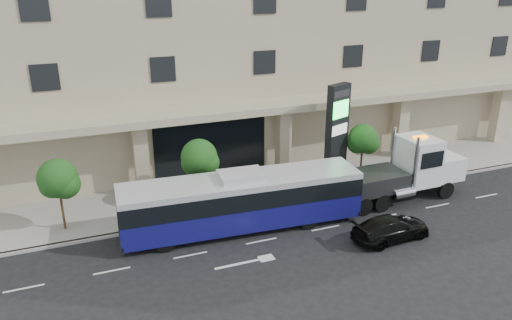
{
  "coord_description": "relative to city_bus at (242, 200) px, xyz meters",
  "views": [
    {
      "loc": [
        -8.98,
        -23.74,
        14.02
      ],
      "look_at": [
        1.05,
        2.0,
        3.38
      ],
      "focal_mm": 35.0,
      "sensor_mm": 36.0,
      "label": 1
    }
  ],
  "objects": [
    {
      "name": "ground",
      "position": [
        0.5,
        -0.26,
        -1.76
      ],
      "size": [
        120.0,
        120.0,
        0.0
      ],
      "primitive_type": "plane",
      "color": "black",
      "rests_on": "ground"
    },
    {
      "name": "sidewalk",
      "position": [
        0.5,
        4.74,
        -1.69
      ],
      "size": [
        120.0,
        6.0,
        0.15
      ],
      "primitive_type": "cube",
      "color": "gray",
      "rests_on": "ground"
    },
    {
      "name": "curb",
      "position": [
        0.5,
        1.74,
        -1.69
      ],
      "size": [
        120.0,
        0.3,
        0.15
      ],
      "primitive_type": "cube",
      "color": "gray",
      "rests_on": "ground"
    },
    {
      "name": "convention_center",
      "position": [
        0.5,
        15.16,
        8.21
      ],
      "size": [
        60.0,
        17.6,
        20.0
      ],
      "color": "tan",
      "rests_on": "ground"
    },
    {
      "name": "tree_left",
      "position": [
        -9.48,
        3.33,
        1.35
      ],
      "size": [
        2.27,
        2.2,
        4.22
      ],
      "color": "#422B19",
      "rests_on": "sidewalk"
    },
    {
      "name": "tree_mid",
      "position": [
        -1.48,
        3.33,
        1.5
      ],
      "size": [
        2.28,
        2.2,
        4.38
      ],
      "color": "#422B19",
      "rests_on": "sidewalk"
    },
    {
      "name": "tree_right",
      "position": [
        10.02,
        3.33,
        1.27
      ],
      "size": [
        2.1,
        2.0,
        4.04
      ],
      "color": "#422B19",
      "rests_on": "sidewalk"
    },
    {
      "name": "city_bus",
      "position": [
        0.0,
        0.0,
        0.0
      ],
      "size": [
        13.82,
        3.74,
        3.46
      ],
      "rotation": [
        0.0,
        0.0,
        -0.06
      ],
      "color": "black",
      "rests_on": "ground"
    },
    {
      "name": "tow_truck",
      "position": [
        11.14,
        0.03,
        0.1
      ],
      "size": [
        9.95,
        2.65,
        4.53
      ],
      "rotation": [
        0.0,
        0.0,
        0.02
      ],
      "color": "#2D3033",
      "rests_on": "ground"
    },
    {
      "name": "black_sedan",
      "position": [
        7.24,
        -4.13,
        -1.09
      ],
      "size": [
        4.76,
        2.23,
        1.34
      ],
      "primitive_type": "imported",
      "rotation": [
        0.0,
        0.0,
        1.65
      ],
      "color": "black",
      "rests_on": "ground"
    },
    {
      "name": "signage_pylon",
      "position": [
        8.08,
        3.61,
        1.88
      ],
      "size": [
        1.82,
        1.19,
        6.9
      ],
      "rotation": [
        0.0,
        0.0,
        0.36
      ],
      "color": "black",
      "rests_on": "sidewalk"
    }
  ]
}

